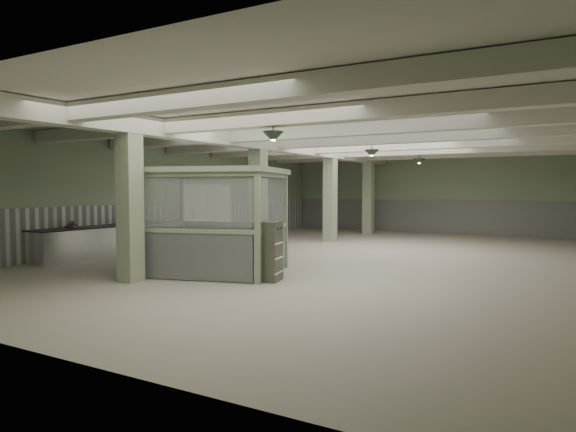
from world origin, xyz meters
The scene contains 30 objects.
floor centered at (0.00, 0.00, 0.00)m, with size 20.00×20.00×0.00m, color #BCB5A5.
ceiling centered at (0.00, 0.00, 3.60)m, with size 14.00×20.00×0.02m, color beige.
wall_back centered at (0.00, 10.00, 1.80)m, with size 14.00×0.02×3.60m, color #97AF8C.
wall_front centered at (0.00, -10.00, 1.80)m, with size 14.00×0.02×3.60m, color #97AF8C.
wall_left centered at (-7.00, 0.00, 1.80)m, with size 0.02×20.00×3.60m, color #97AF8C.
wainscot_left centered at (-6.97, 0.00, 0.75)m, with size 0.05×19.90×1.50m, color white.
wainscot_back centered at (0.00, 9.97, 0.75)m, with size 13.90×0.05×1.50m, color white.
girder centered at (-2.50, 0.00, 3.38)m, with size 0.45×19.90×0.40m, color beige.
beam_a centered at (0.00, -7.50, 3.42)m, with size 13.90×0.35×0.32m, color beige.
beam_b centered at (0.00, -5.00, 3.42)m, with size 13.90×0.35×0.32m, color beige.
beam_c centered at (0.00, -2.50, 3.42)m, with size 13.90×0.35×0.32m, color beige.
beam_d centered at (0.00, 0.00, 3.42)m, with size 13.90×0.35×0.32m, color beige.
beam_e centered at (0.00, 2.50, 3.42)m, with size 13.90×0.35×0.32m, color beige.
beam_f centered at (0.00, 5.00, 3.42)m, with size 13.90×0.35×0.32m, color beige.
beam_g centered at (0.00, 7.50, 3.42)m, with size 13.90×0.35×0.32m, color beige.
column_a centered at (-2.50, -6.00, 1.80)m, with size 0.42×0.42×3.60m, color #A4B390.
column_b centered at (-2.50, -1.00, 1.80)m, with size 0.42×0.42×3.60m, color #A4B390.
column_c centered at (-2.50, 4.00, 1.80)m, with size 0.42×0.42×3.60m, color #A4B390.
column_d centered at (-2.50, 8.00, 1.80)m, with size 0.42×0.42×3.60m, color #A4B390.
pendant_front centered at (0.50, -5.00, 3.05)m, with size 0.44×0.44×0.22m, color #2D3B2C.
pendant_mid centered at (0.50, 0.50, 3.05)m, with size 0.44×0.44×0.22m, color #2D3B2C.
pendant_back centered at (0.50, 5.50, 3.05)m, with size 0.44×0.44×0.22m, color #2D3B2C.
prep_counter centered at (-6.54, -2.93, 0.46)m, with size 0.94×5.40×0.91m.
pitcher_near centered at (-6.53, -2.48, 1.05)m, with size 0.21×0.24×0.31m, color silver, non-canonical shape.
pitcher_far centered at (-6.48, -1.69, 1.06)m, with size 0.22×0.25×0.32m, color silver, non-canonical shape.
veg_colander centered at (-6.63, -4.33, 0.99)m, with size 0.38×0.38×0.17m, color #3C3D41, non-canonical shape.
orange_bowl centered at (-6.46, -0.75, 0.94)m, with size 0.24×0.24×0.09m, color #B2B2B7.
walkin_cooler centered at (-6.62, 1.00, 1.09)m, with size 1.07×2.37×2.18m.
guard_booth centered at (-1.68, -4.11, 1.70)m, with size 3.71×3.39×2.49m.
filing_cabinet centered at (0.04, -4.39, 0.65)m, with size 0.42×0.60×1.30m, color #535748.
Camera 1 is at (5.95, -13.81, 2.00)m, focal length 32.00 mm.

